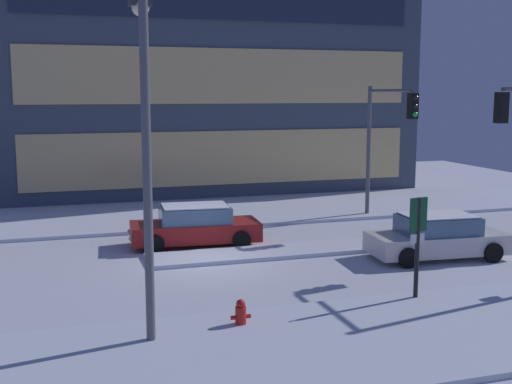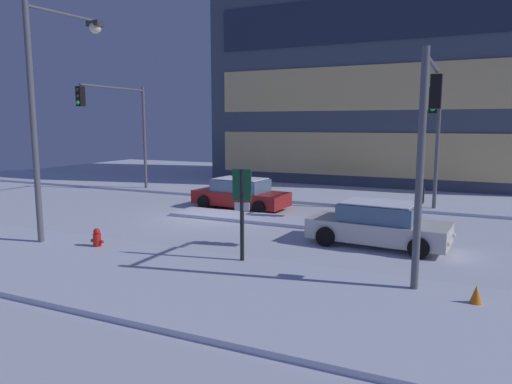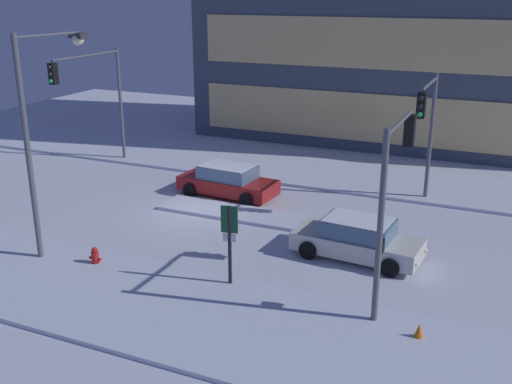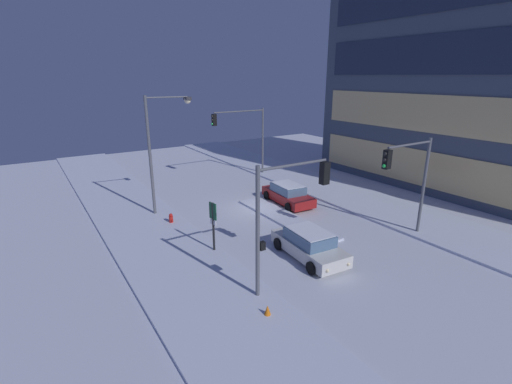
# 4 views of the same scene
# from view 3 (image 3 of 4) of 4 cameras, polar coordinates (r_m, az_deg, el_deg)

# --- Properties ---
(ground) EXTENTS (52.00, 52.00, 0.00)m
(ground) POSITION_cam_3_polar(r_m,az_deg,el_deg) (26.47, -5.63, -2.00)
(ground) COLOR silver
(curb_strip_near) EXTENTS (52.00, 5.20, 0.14)m
(curb_strip_near) POSITION_cam_3_polar(r_m,az_deg,el_deg) (20.68, -16.28, -8.67)
(curb_strip_near) COLOR silver
(curb_strip_near) RESTS_ON ground
(curb_strip_far) EXTENTS (52.00, 5.20, 0.14)m
(curb_strip_far) POSITION_cam_3_polar(r_m,az_deg,el_deg) (33.03, 0.93, 2.44)
(curb_strip_far) COLOR silver
(curb_strip_far) RESTS_ON ground
(median_strip) EXTENTS (9.00, 1.80, 0.14)m
(median_strip) POSITION_cam_3_polar(r_m,az_deg,el_deg) (25.80, 0.10, -2.30)
(median_strip) COLOR silver
(median_strip) RESTS_ON ground
(car_near) EXTENTS (4.80, 2.39, 1.49)m
(car_near) POSITION_cam_3_polar(r_m,az_deg,el_deg) (22.16, 9.56, -4.42)
(car_near) COLOR silver
(car_near) RESTS_ON ground
(car_far) EXTENTS (4.86, 2.38, 1.49)m
(car_far) POSITION_cam_3_polar(r_m,az_deg,el_deg) (28.37, -2.69, 1.03)
(car_far) COLOR maroon
(car_far) RESTS_ON ground
(traffic_light_corner_far_right) EXTENTS (0.32, 3.98, 5.81)m
(traffic_light_corner_far_right) POSITION_cam_3_polar(r_m,az_deg,el_deg) (26.59, 15.90, 6.56)
(traffic_light_corner_far_right) COLOR #565960
(traffic_light_corner_far_right) RESTS_ON ground
(traffic_light_corner_far_left) EXTENTS (0.32, 5.42, 6.30)m
(traffic_light_corner_far_left) POSITION_cam_3_polar(r_m,az_deg,el_deg) (32.84, -15.06, 9.55)
(traffic_light_corner_far_left) COLOR #565960
(traffic_light_corner_far_left) RESTS_ON ground
(traffic_light_corner_near_right) EXTENTS (0.32, 3.90, 5.85)m
(traffic_light_corner_near_right) POSITION_cam_3_polar(r_m,az_deg,el_deg) (18.11, 12.91, 1.13)
(traffic_light_corner_near_right) COLOR #565960
(traffic_light_corner_near_right) RESTS_ON ground
(street_lamp_arched) EXTENTS (0.70, 3.01, 7.97)m
(street_lamp_arched) POSITION_cam_3_polar(r_m,az_deg,el_deg) (22.22, -19.51, 6.90)
(street_lamp_arched) COLOR #565960
(street_lamp_arched) RESTS_ON ground
(fire_hydrant) EXTENTS (0.48, 0.26, 0.74)m
(fire_hydrant) POSITION_cam_3_polar(r_m,az_deg,el_deg) (22.02, -14.97, -5.99)
(fire_hydrant) COLOR red
(fire_hydrant) RESTS_ON ground
(parking_info_sign) EXTENTS (0.55, 0.16, 2.82)m
(parking_info_sign) POSITION_cam_3_polar(r_m,az_deg,el_deg) (19.32, -2.51, -4.17)
(parking_info_sign) COLOR black
(parking_info_sign) RESTS_ON ground
(construction_cone) EXTENTS (0.36, 0.36, 0.55)m
(construction_cone) POSITION_cam_3_polar(r_m,az_deg,el_deg) (17.71, 15.15, -12.72)
(construction_cone) COLOR orange
(construction_cone) RESTS_ON ground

